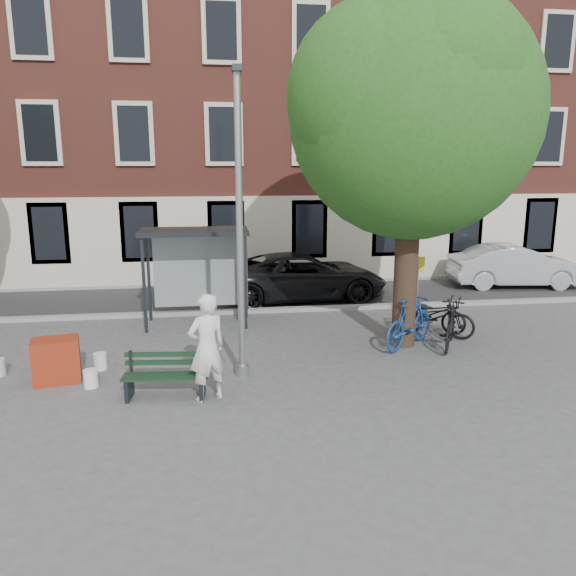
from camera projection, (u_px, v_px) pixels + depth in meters
The scene contains 20 objects.
ground at pixel (242, 375), 11.71m from camera, with size 90.00×90.00×0.00m, color #4C4C4F.
road at pixel (230, 298), 18.48m from camera, with size 40.00×4.00×0.01m, color #28282B.
curb_near at pixel (232, 312), 16.53m from camera, with size 40.00×0.25×0.12m, color gray.
curb_far at pixel (227, 283), 20.40m from camera, with size 40.00×0.25×0.12m, color gray.
building_row at pixel (220, 96), 22.76m from camera, with size 30.00×8.00×14.00m, color brown.
lamppost at pixel (240, 243), 11.11m from camera, with size 0.28×0.35×6.11m.
tree_right at pixel (416, 104), 12.38m from camera, with size 5.76×5.60×8.20m.
bus_shelter at pixel (210, 255), 15.18m from camera, with size 2.85×1.45×2.62m.
painter at pixel (207, 347), 10.32m from camera, with size 0.74×0.49×2.04m, color silver.
bench at pixel (166, 378), 10.57m from camera, with size 1.64×0.68×0.82m.
bike_a at pixel (430, 313), 14.69m from camera, with size 0.66×1.89×0.99m, color black.
bike_b at pixel (409, 322), 13.43m from camera, with size 0.57×2.03×1.22m, color navy.
bike_c at pixel (436, 316), 14.30m from camera, with size 0.69×1.98×1.04m, color black.
bike_d at pixel (451, 325), 13.39m from camera, with size 0.52×1.85×1.11m, color black.
car_dark at pixel (303, 276), 18.19m from camera, with size 2.50×5.42×1.51m, color black.
car_silver at pixel (515, 266), 20.00m from camera, with size 1.59×4.57×1.51m, color #A8ABB0.
red_stand at pixel (56, 360), 11.29m from camera, with size 0.90×0.60×0.90m, color maroon.
bucket_a at pixel (100, 361), 12.03m from camera, with size 0.28×0.28×0.36m, color white.
bucket_b at pixel (91, 379), 11.06m from camera, with size 0.28×0.28×0.36m, color white.
notice_sign at pixel (418, 275), 15.39m from camera, with size 0.31×0.13×1.85m.
Camera 1 is at (-0.59, -11.06, 4.33)m, focal length 35.00 mm.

